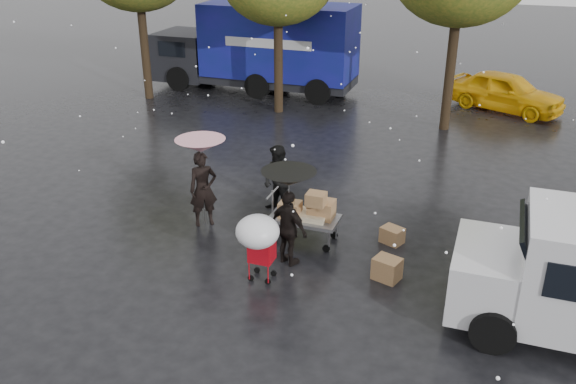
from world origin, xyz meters
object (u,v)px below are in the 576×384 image
(person_pink, at_px, (203,189))
(yellow_taxi, at_px, (506,92))
(shopping_cart, at_px, (258,235))
(person_black, at_px, (289,228))
(blue_truck, at_px, (260,48))
(vendor_cart, at_px, (308,212))

(person_pink, distance_m, yellow_taxi, 13.55)
(shopping_cart, bearing_deg, person_pink, 138.37)
(person_black, relative_size, yellow_taxi, 0.39)
(person_black, bearing_deg, shopping_cart, 95.96)
(person_black, bearing_deg, yellow_taxi, -81.68)
(yellow_taxi, bearing_deg, shopping_cart, -172.28)
(blue_truck, bearing_deg, person_pink, -74.12)
(shopping_cart, distance_m, blue_truck, 14.59)
(shopping_cart, bearing_deg, blue_truck, 111.97)
(blue_truck, bearing_deg, yellow_taxi, 2.40)
(yellow_taxi, bearing_deg, person_black, -172.13)
(vendor_cart, relative_size, yellow_taxi, 0.36)
(vendor_cart, bearing_deg, blue_truck, 116.68)
(vendor_cart, height_order, blue_truck, blue_truck)
(person_pink, distance_m, person_black, 2.66)
(person_black, height_order, vendor_cart, person_black)
(shopping_cart, height_order, yellow_taxi, shopping_cart)
(blue_truck, bearing_deg, vendor_cart, -63.32)
(vendor_cart, xyz_separation_m, shopping_cart, (-0.38, -1.91, 0.34))
(person_pink, distance_m, shopping_cart, 2.88)
(blue_truck, xyz_separation_m, yellow_taxi, (9.57, 0.40, -1.04))
(person_black, height_order, blue_truck, blue_truck)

